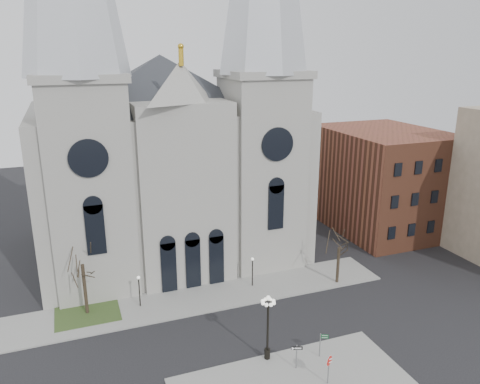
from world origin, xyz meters
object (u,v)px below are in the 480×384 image
object	(u,v)px
one_way_sign	(297,353)
street_name_sign	(321,343)
globe_lamp	(268,320)
stop_sign	(329,364)

from	to	relation	value
one_way_sign	street_name_sign	bearing A→B (deg)	32.88
street_name_sign	globe_lamp	bearing A→B (deg)	-172.96
stop_sign	one_way_sign	distance (m)	2.86
stop_sign	street_name_sign	bearing A→B (deg)	60.45
stop_sign	one_way_sign	size ratio (longest dim) A/B	1.17
stop_sign	globe_lamp	distance (m)	5.69
stop_sign	globe_lamp	xyz separation A→B (m)	(-3.08, 4.41, 1.85)
stop_sign	one_way_sign	bearing A→B (deg)	111.12
stop_sign	street_name_sign	distance (m)	3.30
globe_lamp	street_name_sign	distance (m)	5.00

